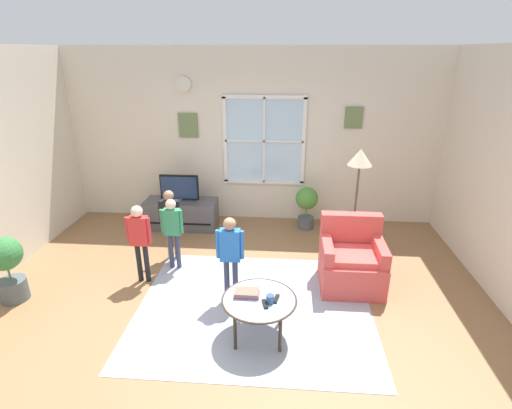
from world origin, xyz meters
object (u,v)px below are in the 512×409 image
at_px(person_black_shirt, 170,217).
at_px(potted_plant_by_window, 307,203).
at_px(person_green_shirt, 172,226).
at_px(person_red_shirt, 140,235).
at_px(person_blue_shirt, 230,250).
at_px(remote_near_books, 276,299).
at_px(remote_near_cup, 265,304).
at_px(television, 179,188).
at_px(armchair, 351,262).
at_px(coffee_table, 259,301).
at_px(floor_lamp, 359,168).
at_px(book_stack, 247,293).
at_px(potted_plant_corner, 7,265).
at_px(cup, 270,299).
at_px(tv_stand, 182,214).

height_order(person_black_shirt, potted_plant_by_window, person_black_shirt).
bearing_deg(potted_plant_by_window, person_green_shirt, -141.80).
bearing_deg(person_red_shirt, person_blue_shirt, -14.93).
distance_m(remote_near_books, remote_near_cup, 0.14).
xyz_separation_m(person_red_shirt, potted_plant_by_window, (2.15, 1.80, -0.22)).
bearing_deg(television, armchair, -30.75).
height_order(coffee_table, person_blue_shirt, person_blue_shirt).
relative_size(coffee_table, floor_lamp, 0.48).
bearing_deg(book_stack, person_blue_shirt, 113.77).
distance_m(book_stack, person_blue_shirt, 0.64).
bearing_deg(armchair, person_blue_shirt, -163.03).
xyz_separation_m(television, person_black_shirt, (0.15, -1.04, -0.06)).
bearing_deg(person_green_shirt, armchair, -5.54).
relative_size(person_green_shirt, potted_plant_by_window, 1.40).
distance_m(armchair, potted_plant_corner, 4.11).
bearing_deg(remote_near_books, person_black_shirt, 134.54).
relative_size(armchair, remote_near_cup, 6.21).
bearing_deg(person_green_shirt, person_black_shirt, 111.08).
bearing_deg(armchair, cup, -131.29).
bearing_deg(floor_lamp, person_blue_shirt, -143.91).
relative_size(tv_stand, person_green_shirt, 1.18).
xyz_separation_m(remote_near_cup, potted_plant_corner, (-3.03, 0.50, 0.01)).
bearing_deg(cup, book_stack, 156.40).
height_order(potted_plant_by_window, floor_lamp, floor_lamp).
xyz_separation_m(remote_near_books, potted_plant_corner, (-3.14, 0.41, 0.01)).
relative_size(remote_near_books, remote_near_cup, 1.00).
xyz_separation_m(remote_near_books, person_red_shirt, (-1.73, 0.92, 0.19)).
relative_size(television, potted_plant_by_window, 0.88).
bearing_deg(tv_stand, person_black_shirt, -82.06).
relative_size(remote_near_books, potted_plant_by_window, 0.20).
xyz_separation_m(tv_stand, person_green_shirt, (0.25, -1.31, 0.39)).
bearing_deg(armchair, person_red_shirt, -177.16).
height_order(television, person_blue_shirt, person_blue_shirt).
distance_m(tv_stand, potted_plant_corner, 2.64).
relative_size(person_green_shirt, potted_plant_corner, 1.23).
height_order(remote_near_books, floor_lamp, floor_lamp).
xyz_separation_m(person_green_shirt, potted_plant_corner, (-1.73, -0.87, -0.16)).
distance_m(remote_near_books, floor_lamp, 2.21).
bearing_deg(coffee_table, person_blue_shirt, 121.79).
distance_m(armchair, person_red_shirt, 2.66).
bearing_deg(coffee_table, potted_plant_by_window, 77.71).
bearing_deg(floor_lamp, person_red_shirt, -163.15).
distance_m(person_green_shirt, floor_lamp, 2.59).
height_order(book_stack, remote_near_books, book_stack).
bearing_deg(person_green_shirt, person_blue_shirt, -37.74).
bearing_deg(potted_plant_corner, person_green_shirt, 26.67).
bearing_deg(potted_plant_corner, remote_near_books, -7.37).
relative_size(person_black_shirt, person_green_shirt, 1.02).
xyz_separation_m(television, potted_plant_corner, (-1.48, -2.17, -0.24)).
xyz_separation_m(armchair, person_black_shirt, (-2.43, 0.49, 0.32)).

